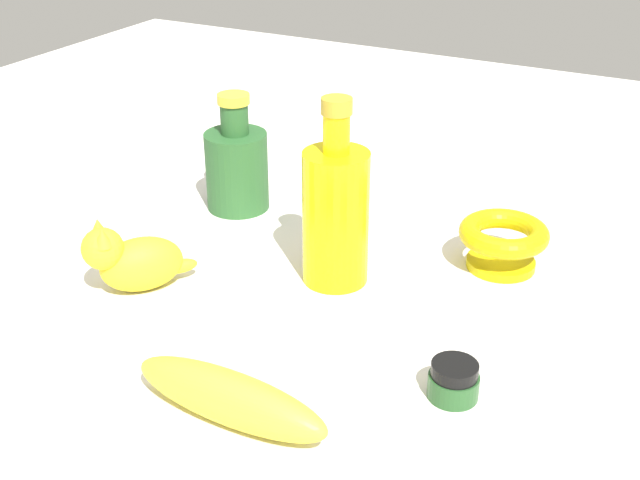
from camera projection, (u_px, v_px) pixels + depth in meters
ground at (320, 293)px, 0.91m from camera, size 2.00×2.00×0.00m
bowl at (503, 239)px, 0.94m from camera, size 0.10×0.10×0.06m
bottle_tall at (336, 213)px, 0.90m from camera, size 0.07×0.07×0.21m
bottle_short at (237, 166)px, 1.08m from camera, size 0.08×0.08×0.15m
nail_polish_jar at (454, 381)px, 0.74m from camera, size 0.05×0.05×0.03m
banana at (230, 398)px, 0.71m from camera, size 0.19×0.05×0.05m
cat_figurine at (132, 259)px, 0.90m from camera, size 0.10×0.11×0.09m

